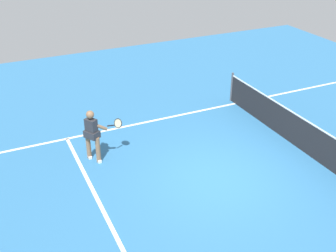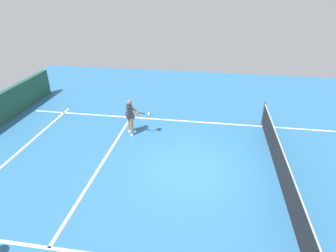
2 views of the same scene
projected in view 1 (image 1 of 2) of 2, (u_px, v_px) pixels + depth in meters
name	position (u px, v px, depth m)	size (l,w,h in m)	color
ground_plane	(218.00, 178.00, 11.24)	(23.72, 23.72, 0.00)	teal
service_line_marking	(103.00, 210.00, 10.07)	(7.56, 0.10, 0.01)	white
sideline_left_marking	(160.00, 119.00, 14.27)	(0.10, 16.24, 0.01)	white
court_net	(309.00, 138.00, 12.11)	(8.24, 0.08, 1.08)	#4C4C51
tennis_player	(93.00, 133.00, 11.66)	(0.68, 1.14, 1.55)	#8C6647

